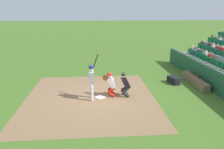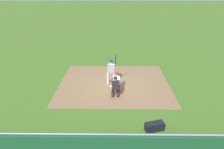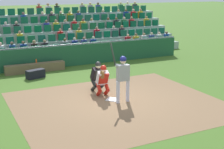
% 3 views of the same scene
% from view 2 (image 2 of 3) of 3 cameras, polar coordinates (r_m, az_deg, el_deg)
% --- Properties ---
extents(ground_plane, '(160.00, 160.00, 0.00)m').
position_cam_2_polar(ground_plane, '(13.54, 0.60, -3.36)').
color(ground_plane, '#416722').
extents(infield_dirt_patch, '(7.33, 6.39, 0.01)m').
position_cam_2_polar(infield_dirt_patch, '(13.98, 0.60, -2.41)').
color(infield_dirt_patch, '#826244').
rests_on(infield_dirt_patch, ground_plane).
extents(home_plate_marker, '(0.62, 0.62, 0.02)m').
position_cam_2_polar(home_plate_marker, '(13.53, 0.60, -3.30)').
color(home_plate_marker, white).
rests_on(home_plate_marker, infield_dirt_patch).
extents(batter_at_plate, '(0.63, 0.49, 2.19)m').
position_cam_2_polar(batter_at_plate, '(13.46, -0.26, 1.53)').
color(batter_at_plate, silver).
rests_on(batter_at_plate, ground_plane).
extents(catcher_crouching, '(0.49, 0.72, 1.28)m').
position_cam_2_polar(catcher_crouching, '(12.74, 1.30, -1.60)').
color(catcher_crouching, red).
rests_on(catcher_crouching, ground_plane).
extents(home_plate_umpire, '(0.48, 0.49, 1.28)m').
position_cam_2_polar(home_plate_umpire, '(12.12, 0.92, -3.09)').
color(home_plate_umpire, black).
rests_on(home_plate_umpire, ground_plane).
extents(dugout_wall, '(14.64, 0.24, 1.21)m').
position_cam_2_polar(dugout_wall, '(8.14, 0.51, -19.50)').
color(dugout_wall, '#1D5232').
rests_on(dugout_wall, ground_plane).
extents(dugout_bench, '(2.99, 0.40, 0.44)m').
position_cam_2_polar(dugout_bench, '(8.93, 11.30, -18.49)').
color(dugout_bench, brown).
rests_on(dugout_bench, ground_plane).
extents(water_bottle_on_bench, '(0.07, 0.07, 0.20)m').
position_cam_2_polar(water_bottle_on_bench, '(8.65, 10.95, -17.28)').
color(water_bottle_on_bench, '#D04E1D').
rests_on(water_bottle_on_bench, dugout_bench).
extents(equipment_duffel_bag, '(0.93, 0.59, 0.40)m').
position_cam_2_polar(equipment_duffel_bag, '(9.87, 11.68, -13.96)').
color(equipment_duffel_bag, black).
rests_on(equipment_duffel_bag, ground_plane).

